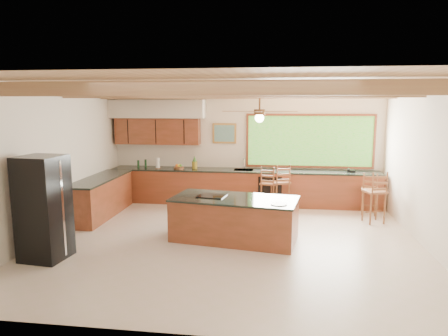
# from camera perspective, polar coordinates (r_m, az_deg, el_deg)

# --- Properties ---
(ground) EXTENTS (7.20, 7.20, 0.00)m
(ground) POSITION_cam_1_polar(r_m,az_deg,el_deg) (7.90, 0.99, -10.33)
(ground) COLOR beige
(ground) RESTS_ON ground
(room_shell) EXTENTS (7.27, 6.54, 3.02)m
(room_shell) POSITION_cam_1_polar(r_m,az_deg,el_deg) (8.13, 0.37, 6.18)
(room_shell) COLOR beige
(room_shell) RESTS_ON ground
(counter_run) EXTENTS (7.12, 3.10, 1.27)m
(counter_run) POSITION_cam_1_polar(r_m,az_deg,el_deg) (10.29, -1.93, -3.02)
(counter_run) COLOR brown
(counter_run) RESTS_ON ground
(island) EXTENTS (2.54, 1.49, 0.85)m
(island) POSITION_cam_1_polar(r_m,az_deg,el_deg) (7.85, 1.52, -7.23)
(island) COLOR brown
(island) RESTS_ON ground
(refrigerator) EXTENTS (0.76, 0.74, 1.78)m
(refrigerator) POSITION_cam_1_polar(r_m,az_deg,el_deg) (7.44, -24.38, -5.23)
(refrigerator) COLOR black
(refrigerator) RESTS_ON ground
(bar_stool_a) EXTENTS (0.48, 0.48, 1.11)m
(bar_stool_a) POSITION_cam_1_polar(r_m,az_deg,el_deg) (9.99, 6.47, -2.32)
(bar_stool_a) COLOR brown
(bar_stool_a) RESTS_ON ground
(bar_stool_b) EXTENTS (0.54, 0.55, 1.17)m
(bar_stool_b) POSITION_cam_1_polar(r_m,az_deg,el_deg) (9.98, 8.04, -2.16)
(bar_stool_b) COLOR brown
(bar_stool_b) RESTS_ON ground
(bar_stool_c) EXTENTS (0.53, 0.53, 1.18)m
(bar_stool_c) POSITION_cam_1_polar(r_m,az_deg,el_deg) (9.42, 20.80, -3.31)
(bar_stool_c) COLOR brown
(bar_stool_c) RESTS_ON ground
(bar_stool_d) EXTENTS (0.44, 0.44, 1.04)m
(bar_stool_d) POSITION_cam_1_polar(r_m,az_deg,el_deg) (10.11, 20.14, -2.94)
(bar_stool_d) COLOR brown
(bar_stool_d) RESTS_ON ground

